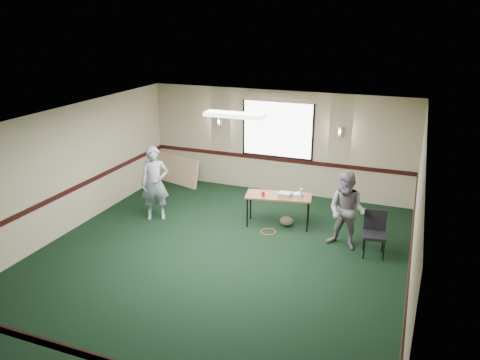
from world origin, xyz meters
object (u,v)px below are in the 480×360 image
(conference_chair, at_px, (375,229))
(person_left, at_px, (155,183))
(person_right, at_px, (347,211))
(projector, at_px, (285,195))
(folding_table, at_px, (279,197))

(conference_chair, height_order, person_left, person_left)
(person_right, bearing_deg, person_left, -165.20)
(conference_chair, distance_m, person_left, 4.90)
(person_left, height_order, person_right, person_left)
(projector, relative_size, conference_chair, 0.30)
(conference_chair, bearing_deg, person_right, 166.46)
(folding_table, height_order, person_left, person_left)
(folding_table, distance_m, conference_chair, 2.22)
(folding_table, bearing_deg, conference_chair, -26.08)
(person_right, bearing_deg, projector, 173.57)
(projector, height_order, person_left, person_left)
(conference_chair, relative_size, person_left, 0.52)
(folding_table, distance_m, projector, 0.18)
(projector, height_order, conference_chair, conference_chair)
(person_right, bearing_deg, conference_chair, 7.85)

